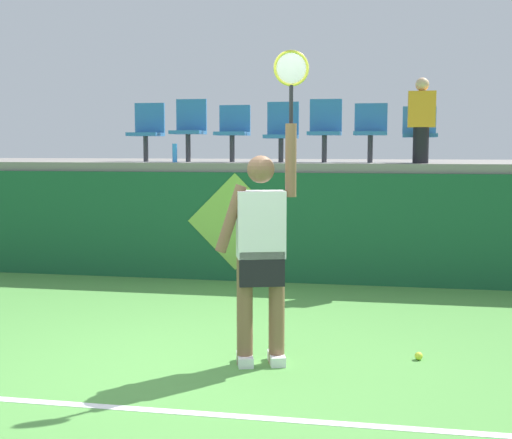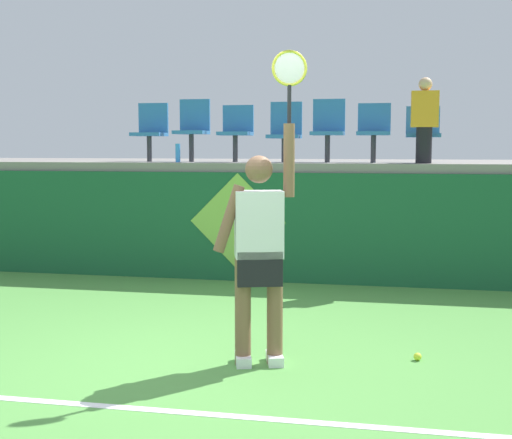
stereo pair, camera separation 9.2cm
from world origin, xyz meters
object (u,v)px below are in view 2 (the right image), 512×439
at_px(stadium_chair_2, 236,129).
at_px(stadium_chair_6, 423,131).
at_px(water_bottle, 178,153).
at_px(stadium_chair_4, 328,127).
at_px(stadium_chair_5, 374,129).
at_px(tennis_ball, 418,357).
at_px(stadium_chair_0, 151,129).
at_px(stadium_chair_3, 285,130).
at_px(stadium_chair_1, 193,127).
at_px(tennis_player, 260,248).
at_px(spectator_0, 425,119).

bearing_deg(stadium_chair_2, stadium_chair_6, -0.02).
relative_size(water_bottle, stadium_chair_4, 0.29).
bearing_deg(stadium_chair_5, stadium_chair_2, -179.97).
height_order(stadium_chair_4, stadium_chair_6, stadium_chair_4).
xyz_separation_m(tennis_ball, stadium_chair_0, (-3.65, 3.75, 1.98)).
xyz_separation_m(tennis_ball, stadium_chair_3, (-1.70, 3.75, 1.96)).
bearing_deg(tennis_ball, stadium_chair_0, 134.25).
bearing_deg(tennis_ball, stadium_chair_1, 128.91).
xyz_separation_m(stadium_chair_2, stadium_chair_6, (2.54, -0.00, -0.03)).
relative_size(stadium_chair_2, stadium_chair_5, 1.00).
bearing_deg(tennis_ball, stadium_chair_4, 106.50).
bearing_deg(stadium_chair_0, stadium_chair_3, 0.12).
distance_m(tennis_ball, stadium_chair_4, 4.39).
bearing_deg(stadium_chair_2, water_bottle, -148.84).
bearing_deg(stadium_chair_0, tennis_player, -59.72).
bearing_deg(tennis_ball, stadium_chair_3, 114.44).
height_order(stadium_chair_1, stadium_chair_2, stadium_chair_1).
bearing_deg(stadium_chair_4, water_bottle, -167.53).
bearing_deg(spectator_0, stadium_chair_0, 173.79).
bearing_deg(tennis_player, stadium_chair_2, 105.42).
height_order(tennis_player, stadium_chair_4, tennis_player).
distance_m(stadium_chair_2, stadium_chair_3, 0.69).
distance_m(stadium_chair_6, spectator_0, 0.43).
bearing_deg(stadium_chair_4, stadium_chair_1, -179.99).
relative_size(stadium_chair_0, stadium_chair_4, 0.97).
relative_size(tennis_ball, water_bottle, 0.26).
bearing_deg(stadium_chair_3, stadium_chair_6, -0.32).
height_order(stadium_chair_0, stadium_chair_4, stadium_chair_4).
bearing_deg(stadium_chair_0, stadium_chair_6, -0.10).
bearing_deg(tennis_player, stadium_chair_0, 120.28).
height_order(stadium_chair_6, spectator_0, spectator_0).
xyz_separation_m(tennis_player, stadium_chair_0, (-2.38, 4.08, 1.05)).
distance_m(stadium_chair_2, stadium_chair_5, 1.89).
bearing_deg(stadium_chair_4, stadium_chair_3, 179.83).
relative_size(stadium_chair_3, stadium_chair_6, 1.11).
xyz_separation_m(tennis_player, stadium_chair_4, (0.16, 4.08, 1.06)).
xyz_separation_m(stadium_chair_0, stadium_chair_4, (2.54, 0.00, 0.01)).
distance_m(stadium_chair_0, stadium_chair_2, 1.26).
xyz_separation_m(water_bottle, stadium_chair_2, (0.72, 0.43, 0.32)).
relative_size(stadium_chair_1, stadium_chair_3, 1.06).
height_order(stadium_chair_3, stadium_chair_6, stadium_chair_3).
relative_size(stadium_chair_1, stadium_chair_2, 1.11).
height_order(tennis_player, tennis_ball, tennis_player).
height_order(tennis_ball, stadium_chair_3, stadium_chair_3).
height_order(stadium_chair_0, stadium_chair_3, stadium_chair_0).
height_order(stadium_chair_0, stadium_chair_1, stadium_chair_1).
bearing_deg(stadium_chair_2, tennis_player, -74.58).
height_order(stadium_chair_5, spectator_0, spectator_0).
distance_m(water_bottle, stadium_chair_2, 0.90).
xyz_separation_m(stadium_chair_0, stadium_chair_3, (1.94, 0.00, -0.02)).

